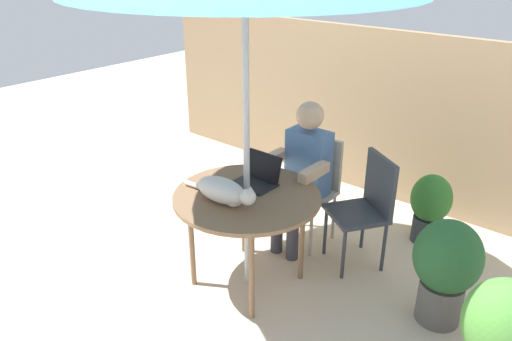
# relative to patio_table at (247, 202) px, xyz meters

# --- Properties ---
(ground_plane) EXTENTS (14.00, 14.00, 0.00)m
(ground_plane) POSITION_rel_patio_table_xyz_m (0.00, 0.00, -0.68)
(ground_plane) COLOR beige
(fence_back) EXTENTS (5.49, 0.08, 1.64)m
(fence_back) POSITION_rel_patio_table_xyz_m (0.00, 1.99, 0.14)
(fence_back) COLOR #937756
(fence_back) RESTS_ON ground
(patio_table) EXTENTS (1.04, 1.04, 0.74)m
(patio_table) POSITION_rel_patio_table_xyz_m (0.00, 0.00, 0.00)
(patio_table) COLOR brown
(patio_table) RESTS_ON ground
(chair_occupied) EXTENTS (0.40, 0.40, 0.90)m
(chair_occupied) POSITION_rel_patio_table_xyz_m (0.00, 0.85, -0.15)
(chair_occupied) COLOR #B2A899
(chair_occupied) RESTS_ON ground
(chair_empty) EXTENTS (0.55, 0.55, 0.90)m
(chair_empty) POSITION_rel_patio_table_xyz_m (0.53, 0.80, -0.15)
(chair_empty) COLOR #33383F
(chair_empty) RESTS_ON ground
(person_seated) EXTENTS (0.48, 0.48, 1.24)m
(person_seated) POSITION_rel_patio_table_xyz_m (0.00, 0.69, 0.02)
(person_seated) COLOR #4C72A5
(person_seated) RESTS_ON ground
(laptop) EXTENTS (0.30, 0.25, 0.21)m
(laptop) POSITION_rel_patio_table_xyz_m (-0.06, 0.20, 0.12)
(laptop) COLOR black
(laptop) RESTS_ON patio_table
(cat) EXTENTS (0.65, 0.21, 0.17)m
(cat) POSITION_rel_patio_table_xyz_m (-0.04, -0.18, 0.14)
(cat) COLOR silver
(cat) RESTS_ON patio_table
(potted_plant_near_fence) EXTENTS (0.34, 0.34, 0.62)m
(potted_plant_near_fence) POSITION_rel_patio_table_xyz_m (0.81, 1.42, -0.34)
(potted_plant_near_fence) COLOR #33383D
(potted_plant_near_fence) RESTS_ON ground
(potted_plant_by_chair) EXTENTS (0.44, 0.44, 0.76)m
(potted_plant_by_chair) POSITION_rel_patio_table_xyz_m (1.27, 0.52, -0.25)
(potted_plant_by_chair) COLOR #595654
(potted_plant_by_chair) RESTS_ON ground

